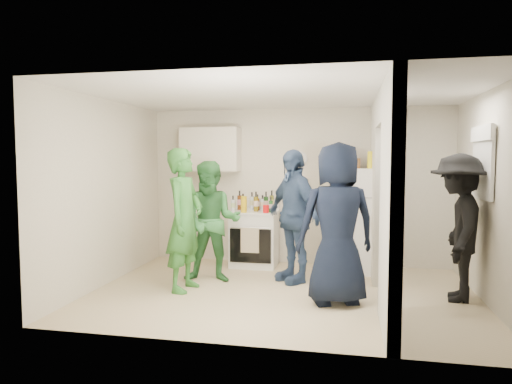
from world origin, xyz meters
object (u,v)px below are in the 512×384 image
(stove, at_px, (254,238))
(person_green_left, at_px, (185,220))
(person_green_center, at_px, (212,222))
(blue_bowl, at_px, (348,155))
(wicker_basket, at_px, (348,163))
(person_nook, at_px, (458,227))
(person_denim, at_px, (293,216))
(person_navy, at_px, (337,224))
(yellow_cup_stack_top, at_px, (371,160))
(fridge, at_px, (354,220))

(stove, relative_size, person_green_left, 0.48)
(person_green_left, bearing_deg, person_green_center, -20.17)
(blue_bowl, bearing_deg, person_green_left, -144.05)
(wicker_basket, height_order, person_nook, person_nook)
(person_green_center, distance_m, person_denim, 1.12)
(person_denim, bearing_deg, person_navy, -6.95)
(wicker_basket, xyz_separation_m, person_nook, (1.30, -1.25, -0.75))
(yellow_cup_stack_top, bearing_deg, person_nook, -48.32)
(person_green_left, bearing_deg, yellow_cup_stack_top, -54.66)
(wicker_basket, height_order, person_green_left, person_green_left)
(blue_bowl, distance_m, person_navy, 1.87)
(wicker_basket, relative_size, yellow_cup_stack_top, 1.40)
(yellow_cup_stack_top, height_order, person_denim, person_denim)
(person_green_center, relative_size, person_nook, 0.95)
(person_green_left, distance_m, person_denim, 1.49)
(stove, bearing_deg, blue_bowl, 0.80)
(fridge, distance_m, person_denim, 1.13)
(blue_bowl, xyz_separation_m, person_denim, (-0.74, -0.80, -0.85))
(person_denim, xyz_separation_m, person_nook, (2.04, -0.45, -0.03))
(yellow_cup_stack_top, relative_size, person_denim, 0.14)
(fridge, relative_size, person_green_center, 0.93)
(wicker_basket, bearing_deg, fridge, -26.57)
(blue_bowl, xyz_separation_m, person_navy, (-0.12, -1.68, -0.82))
(person_navy, relative_size, person_nook, 1.07)
(stove, relative_size, person_denim, 0.48)
(yellow_cup_stack_top, bearing_deg, person_green_left, -150.55)
(stove, relative_size, person_green_center, 0.52)
(stove, distance_m, person_navy, 2.18)
(fridge, distance_m, person_green_left, 2.60)
(person_navy, bearing_deg, blue_bowl, -113.82)
(wicker_basket, distance_m, blue_bowl, 0.13)
(blue_bowl, bearing_deg, stove, -179.20)
(stove, distance_m, fridge, 1.58)
(stove, height_order, person_denim, person_denim)
(blue_bowl, relative_size, yellow_cup_stack_top, 0.96)
(stove, height_order, person_navy, person_navy)
(person_navy, bearing_deg, stove, -71.22)
(wicker_basket, bearing_deg, person_navy, -94.12)
(stove, xyz_separation_m, person_nook, (2.74, -1.23, 0.45))
(fridge, bearing_deg, blue_bowl, 153.43)
(yellow_cup_stack_top, distance_m, person_green_left, 2.84)
(blue_bowl, bearing_deg, wicker_basket, 0.00)
(yellow_cup_stack_top, relative_size, person_green_center, 0.15)
(person_green_left, relative_size, person_denim, 1.00)
(person_nook, bearing_deg, person_green_center, -84.19)
(yellow_cup_stack_top, relative_size, person_nook, 0.14)
(blue_bowl, bearing_deg, fridge, -26.57)
(blue_bowl, height_order, yellow_cup_stack_top, blue_bowl)
(wicker_basket, relative_size, person_denim, 0.19)
(person_green_center, height_order, person_navy, person_navy)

